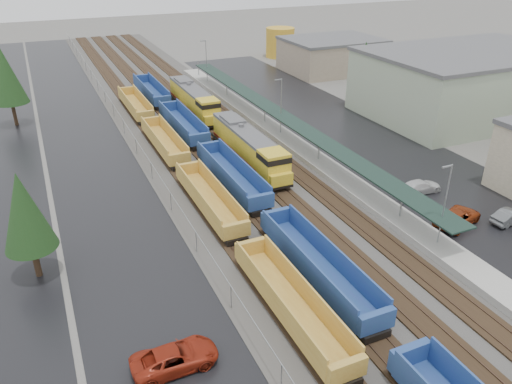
# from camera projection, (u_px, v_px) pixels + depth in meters

# --- Properties ---
(ballast_strip) EXTENTS (20.00, 160.00, 0.08)m
(ballast_strip) POSITION_uv_depth(u_px,v_px,m) (191.00, 124.00, 72.15)
(ballast_strip) COLOR #302D2B
(ballast_strip) RESTS_ON ground
(trackbed) EXTENTS (14.60, 160.00, 0.22)m
(trackbed) POSITION_uv_depth(u_px,v_px,m) (191.00, 123.00, 72.10)
(trackbed) COLOR black
(trackbed) RESTS_ON ground
(west_parking_lot) EXTENTS (10.00, 160.00, 0.02)m
(west_parking_lot) POSITION_uv_depth(u_px,v_px,m) (83.00, 139.00, 66.70)
(west_parking_lot) COLOR black
(west_parking_lot) RESTS_ON ground
(west_road) EXTENTS (9.00, 160.00, 0.02)m
(west_road) POSITION_uv_depth(u_px,v_px,m) (1.00, 151.00, 63.05)
(west_road) COLOR black
(west_road) RESTS_ON ground
(east_commuter_lot) EXTENTS (16.00, 100.00, 0.02)m
(east_commuter_lot) POSITION_uv_depth(u_px,v_px,m) (340.00, 128.00, 70.95)
(east_commuter_lot) COLOR black
(east_commuter_lot) RESTS_ON ground
(station_platform) EXTENTS (3.00, 80.00, 8.00)m
(station_platform) POSITION_uv_depth(u_px,v_px,m) (280.00, 132.00, 67.17)
(station_platform) COLOR #9E9B93
(station_platform) RESTS_ON ground
(chainlink_fence) EXTENTS (0.08, 160.04, 2.02)m
(chainlink_fence) POSITION_uv_depth(u_px,v_px,m) (126.00, 126.00, 66.71)
(chainlink_fence) COLOR gray
(chainlink_fence) RESTS_ON ground
(industrial_buildings) EXTENTS (32.52, 75.30, 9.50)m
(industrial_buildings) POSITION_uv_depth(u_px,v_px,m) (467.00, 91.00, 72.49)
(industrial_buildings) COLOR tan
(industrial_buildings) RESTS_ON ground
(distant_hills) EXTENTS (301.00, 140.00, 25.20)m
(distant_hills) POSITION_uv_depth(u_px,v_px,m) (185.00, 3.00, 211.18)
(distant_hills) COLOR #50634D
(distant_hills) RESTS_ON ground
(tree_west_near) EXTENTS (3.96, 3.96, 9.00)m
(tree_west_near) POSITION_uv_depth(u_px,v_px,m) (24.00, 211.00, 37.10)
(tree_west_near) COLOR #332316
(tree_west_near) RESTS_ON ground
(tree_west_far) EXTENTS (4.84, 4.84, 11.00)m
(tree_west_far) POSITION_uv_depth(u_px,v_px,m) (6.00, 76.00, 68.71)
(tree_west_far) COLOR #332316
(tree_west_far) RESTS_ON ground
(tree_east) EXTENTS (4.40, 4.40, 10.00)m
(tree_east) POSITION_uv_depth(u_px,v_px,m) (364.00, 65.00, 77.82)
(tree_east) COLOR #332316
(tree_east) RESTS_ON ground
(locomotive_lead) EXTENTS (2.78, 18.32, 4.15)m
(locomotive_lead) POSITION_uv_depth(u_px,v_px,m) (250.00, 147.00, 58.21)
(locomotive_lead) COLOR black
(locomotive_lead) RESTS_ON ground
(locomotive_trail) EXTENTS (2.78, 18.32, 4.15)m
(locomotive_trail) POSITION_uv_depth(u_px,v_px,m) (194.00, 100.00, 75.31)
(locomotive_trail) COLOR black
(locomotive_trail) RESTS_ON ground
(well_string_yellow) EXTENTS (2.61, 100.64, 2.31)m
(well_string_yellow) POSITION_uv_depth(u_px,v_px,m) (243.00, 243.00, 41.87)
(well_string_yellow) COLOR #B48532
(well_string_yellow) RESTS_ON ground
(well_string_blue) EXTENTS (2.80, 107.03, 2.48)m
(well_string_blue) POSITION_uv_depth(u_px,v_px,m) (268.00, 213.00, 46.26)
(well_string_blue) COLOR navy
(well_string_blue) RESTS_ON ground
(storage_tank) EXTENTS (6.40, 6.40, 6.40)m
(storage_tank) POSITION_uv_depth(u_px,v_px,m) (280.00, 42.00, 112.45)
(storage_tank) COLOR gold
(storage_tank) RESTS_ON ground
(parked_car_west_c) EXTENTS (2.63, 5.50, 1.51)m
(parked_car_west_c) POSITION_uv_depth(u_px,v_px,m) (175.00, 358.00, 30.86)
(parked_car_west_c) COLOR maroon
(parked_car_west_c) RESTS_ON ground
(parked_car_east_b) EXTENTS (4.06, 5.96, 1.51)m
(parked_car_east_b) POSITION_uv_depth(u_px,v_px,m) (458.00, 217.00, 46.55)
(parked_car_east_b) COLOR maroon
(parked_car_east_b) RESTS_ON ground
(parked_car_east_c) EXTENTS (1.92, 4.71, 1.37)m
(parked_car_east_c) POSITION_uv_depth(u_px,v_px,m) (420.00, 187.00, 52.42)
(parked_car_east_c) COLOR silver
(parked_car_east_c) RESTS_ON ground
(parked_car_east_e) EXTENTS (1.89, 4.30, 1.37)m
(parked_car_east_e) POSITION_uv_depth(u_px,v_px,m) (511.00, 216.00, 46.82)
(parked_car_east_e) COLOR #55585A
(parked_car_east_e) RESTS_ON ground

